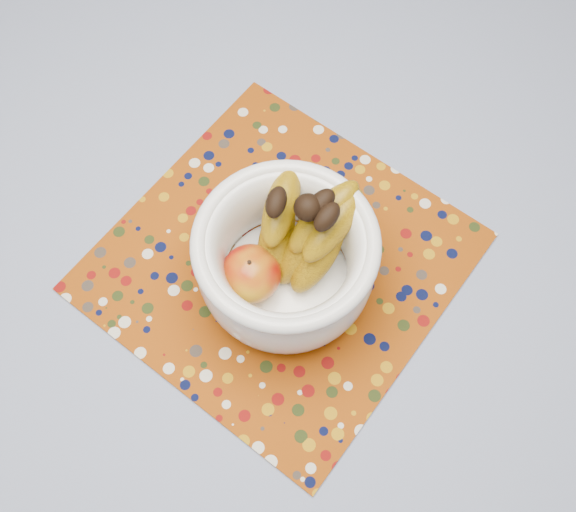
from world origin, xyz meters
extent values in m
plane|color=#2D2826|center=(0.00, 0.00, 0.00)|extent=(4.00, 4.00, 0.00)
cube|color=brown|center=(0.00, 0.00, 0.73)|extent=(1.20, 1.20, 0.04)
cylinder|color=brown|center=(-0.53, 0.53, 0.35)|extent=(0.06, 0.06, 0.71)
cube|color=#6374A5|center=(0.00, 0.00, 0.76)|extent=(1.32, 1.32, 0.01)
cube|color=#843707|center=(0.04, -0.05, 0.76)|extent=(0.48, 0.48, 0.00)
cylinder|color=white|center=(0.06, -0.08, 0.77)|extent=(0.11, 0.11, 0.01)
cylinder|color=white|center=(0.06, -0.08, 0.78)|extent=(0.16, 0.16, 0.01)
torus|color=white|center=(0.06, -0.08, 0.89)|extent=(0.22, 0.22, 0.02)
ellipsoid|color=#830605|center=(0.03, -0.11, 0.82)|extent=(0.08, 0.08, 0.07)
sphere|color=black|center=(0.07, -0.04, 0.92)|extent=(0.03, 0.03, 0.03)
camera|label=1|loc=(0.23, -0.37, 1.59)|focal=42.00mm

